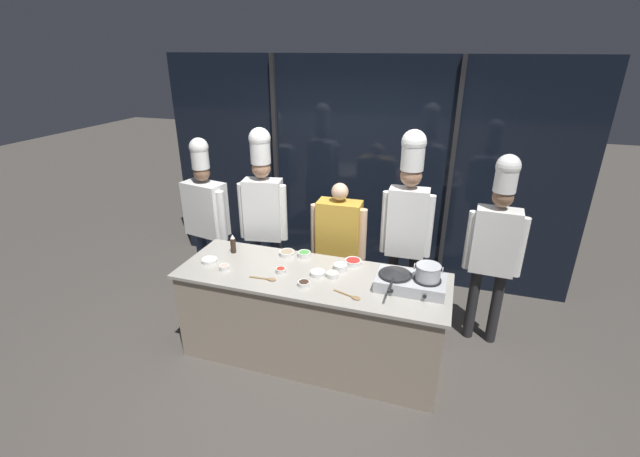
{
  "coord_description": "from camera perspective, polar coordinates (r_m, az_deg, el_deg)",
  "views": [
    {
      "loc": [
        1.11,
        -3.17,
        2.77
      ],
      "look_at": [
        0.0,
        0.25,
        1.23
      ],
      "focal_mm": 24.0,
      "sensor_mm": 36.0,
      "label": 1
    }
  ],
  "objects": [
    {
      "name": "prep_bowl_bell_pepper",
      "position": [
        4.02,
        4.42,
        -4.45
      ],
      "size": [
        0.16,
        0.16,
        0.05
      ],
      "color": "white",
      "rests_on": "demo_counter"
    },
    {
      "name": "prep_bowl_scallions",
      "position": [
        4.16,
        -2.12,
        -3.4
      ],
      "size": [
        0.13,
        0.13,
        0.05
      ],
      "color": "white",
      "rests_on": "demo_counter"
    },
    {
      "name": "chef_pastry",
      "position": [
        4.29,
        22.37,
        -1.22
      ],
      "size": [
        0.52,
        0.23,
        1.92
      ],
      "rotation": [
        0.0,
        0.0,
        3.08
      ],
      "color": "#232326",
      "rests_on": "ground_plane"
    },
    {
      "name": "squeeze_bottle_soy",
      "position": [
        4.3,
        -11.52,
        -2.03
      ],
      "size": [
        0.05,
        0.05,
        0.19
      ],
      "color": "#332319",
      "rests_on": "demo_counter"
    },
    {
      "name": "prep_bowl_garlic",
      "position": [
        4.19,
        -14.52,
        -4.11
      ],
      "size": [
        0.15,
        0.15,
        0.04
      ],
      "color": "white",
      "rests_on": "demo_counter"
    },
    {
      "name": "prep_bowl_mushrooms",
      "position": [
        4.2,
        -4.43,
        -3.26
      ],
      "size": [
        0.15,
        0.15,
        0.05
      ],
      "color": "white",
      "rests_on": "demo_counter"
    },
    {
      "name": "chef_sous",
      "position": [
        4.61,
        -7.58,
        3.05
      ],
      "size": [
        0.52,
        0.27,
        2.03
      ],
      "rotation": [
        0.0,
        0.0,
        3.3
      ],
      "color": "#2D3856",
      "rests_on": "ground_plane"
    },
    {
      "name": "serving_spoon_slotted",
      "position": [
        3.54,
        4.31,
        -9.04
      ],
      "size": [
        0.25,
        0.11,
        0.02
      ],
      "color": "olive",
      "rests_on": "demo_counter"
    },
    {
      "name": "chef_line",
      "position": [
        4.22,
        11.62,
        1.8
      ],
      "size": [
        0.5,
        0.23,
        2.09
      ],
      "rotation": [
        0.0,
        0.0,
        3.17
      ],
      "color": "#232326",
      "rests_on": "ground_plane"
    },
    {
      "name": "portable_stove",
      "position": [
        3.7,
        11.97,
        -7.09
      ],
      "size": [
        0.58,
        0.35,
        0.11
      ],
      "color": "#B2B5BA",
      "rests_on": "demo_counter"
    },
    {
      "name": "chef_head",
      "position": [
        5.03,
        -15.01,
        2.32
      ],
      "size": [
        0.62,
        0.33,
        1.88
      ],
      "rotation": [
        0.0,
        0.0,
        2.95
      ],
      "color": "#2D3856",
      "rests_on": "ground_plane"
    },
    {
      "name": "demo_counter",
      "position": [
        4.09,
        -1.1,
        -11.58
      ],
      "size": [
        2.45,
        0.83,
        0.88
      ],
      "color": "gray",
      "rests_on": "ground_plane"
    },
    {
      "name": "prep_bowl_bean_sprouts",
      "position": [
        3.93,
        2.74,
        -5.08
      ],
      "size": [
        0.13,
        0.13,
        0.06
      ],
      "color": "white",
      "rests_on": "demo_counter"
    },
    {
      "name": "prep_bowl_soy_glaze",
      "position": [
        3.68,
        -2.11,
        -7.32
      ],
      "size": [
        0.11,
        0.11,
        0.04
      ],
      "color": "white",
      "rests_on": "demo_counter"
    },
    {
      "name": "frying_pan",
      "position": [
        3.67,
        10.01,
        -5.83
      ],
      "size": [
        0.28,
        0.49,
        0.04
      ],
      "color": "#232326",
      "rests_on": "portable_stove"
    },
    {
      "name": "serving_spoon_solid",
      "position": [
        3.8,
        -6.95,
        -6.7
      ],
      "size": [
        0.25,
        0.05,
        0.02
      ],
      "color": "olive",
      "rests_on": "demo_counter"
    },
    {
      "name": "stock_pot",
      "position": [
        3.63,
        14.21,
        -5.62
      ],
      "size": [
        0.23,
        0.21,
        0.13
      ],
      "color": "#B7BABF",
      "rests_on": "portable_stove"
    },
    {
      "name": "prep_bowl_shrimp",
      "position": [
        4.03,
        -12.64,
        -5.03
      ],
      "size": [
        0.09,
        0.09,
        0.04
      ],
      "color": "white",
      "rests_on": "demo_counter"
    },
    {
      "name": "prep_bowl_onion",
      "position": [
        3.83,
        -0.3,
        -5.95
      ],
      "size": [
        0.14,
        0.14,
        0.04
      ],
      "color": "white",
      "rests_on": "demo_counter"
    },
    {
      "name": "window_wall_back",
      "position": [
        5.28,
        5.18,
        7.44
      ],
      "size": [
        5.06,
        0.09,
        2.7
      ],
      "color": "black",
      "rests_on": "ground_plane"
    },
    {
      "name": "prep_bowl_noodles",
      "position": [
        3.81,
        1.66,
        -6.14
      ],
      "size": [
        0.11,
        0.11,
        0.05
      ],
      "color": "white",
      "rests_on": "demo_counter"
    },
    {
      "name": "prep_bowl_chili_flakes",
      "position": [
        3.89,
        -5.25,
        -5.54
      ],
      "size": [
        0.09,
        0.09,
        0.04
      ],
      "color": "white",
      "rests_on": "demo_counter"
    },
    {
      "name": "ground_plane",
      "position": [
        4.36,
        -1.05,
        -16.37
      ],
      "size": [
        24.0,
        24.0,
        0.0
      ],
      "primitive_type": "plane",
      "color": "#47423D"
    },
    {
      "name": "person_guest",
      "position": [
        4.49,
        2.53,
        -1.38
      ],
      "size": [
        0.59,
        0.24,
        1.51
      ],
      "rotation": [
        0.0,
        0.0,
        3.16
      ],
      "color": "#2D3856",
      "rests_on": "ground_plane"
    }
  ]
}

